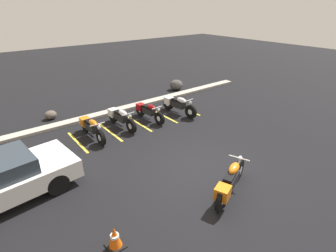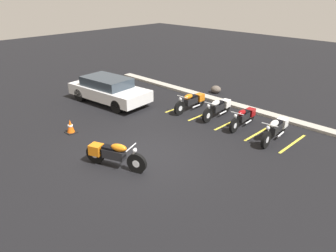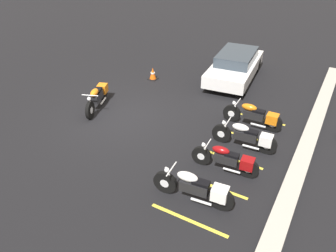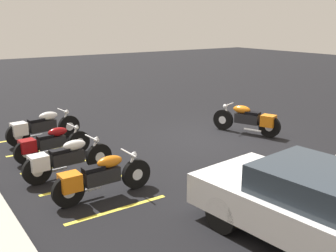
# 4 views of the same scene
# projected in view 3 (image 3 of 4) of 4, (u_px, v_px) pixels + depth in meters

# --- Properties ---
(ground) EXTENTS (60.00, 60.00, 0.00)m
(ground) POSITION_uv_depth(u_px,v_px,m) (120.00, 116.00, 12.45)
(ground) COLOR black
(motorcycle_orange_featured) EXTENTS (2.12, 1.02, 0.88)m
(motorcycle_orange_featured) POSITION_uv_depth(u_px,v_px,m) (98.00, 96.00, 12.85)
(motorcycle_orange_featured) COLOR black
(motorcycle_orange_featured) RESTS_ON ground
(parked_bike_0) EXTENTS (0.60, 2.14, 0.84)m
(parked_bike_0) POSITION_uv_depth(u_px,v_px,m) (255.00, 116.00, 11.59)
(parked_bike_0) COLOR black
(parked_bike_0) RESTS_ON ground
(parked_bike_1) EXTENTS (0.60, 2.13, 0.84)m
(parked_bike_1) POSITION_uv_depth(u_px,v_px,m) (247.00, 137.00, 10.46)
(parked_bike_1) COLOR black
(parked_bike_1) RESTS_ON ground
(parked_bike_2) EXTENTS (0.57, 2.03, 0.80)m
(parked_bike_2) POSITION_uv_depth(u_px,v_px,m) (228.00, 160.00, 9.48)
(parked_bike_2) COLOR black
(parked_bike_2) RESTS_ON ground
(parked_bike_3) EXTENTS (0.64, 2.22, 0.87)m
(parked_bike_3) POSITION_uv_depth(u_px,v_px,m) (197.00, 188.00, 8.40)
(parked_bike_3) COLOR black
(parked_bike_3) RESTS_ON ground
(car_white) EXTENTS (4.46, 2.22, 1.29)m
(car_white) POSITION_uv_depth(u_px,v_px,m) (235.00, 65.00, 15.07)
(car_white) COLOR black
(car_white) RESTS_ON ground
(concrete_curb) EXTENTS (18.00, 0.50, 0.12)m
(concrete_curb) POSITION_uv_depth(u_px,v_px,m) (298.00, 169.00, 9.66)
(concrete_curb) COLOR #A8A399
(concrete_curb) RESTS_ON ground
(traffic_cone) EXTENTS (0.40, 0.40, 0.57)m
(traffic_cone) POSITION_uv_depth(u_px,v_px,m) (153.00, 74.00, 15.28)
(traffic_cone) COLOR black
(traffic_cone) RESTS_ON ground
(stall_line_0) EXTENTS (0.10, 2.10, 0.00)m
(stall_line_0) POSITION_uv_depth(u_px,v_px,m) (257.00, 118.00, 12.33)
(stall_line_0) COLOR gold
(stall_line_0) RESTS_ON ground
(stall_line_1) EXTENTS (0.10, 2.10, 0.00)m
(stall_line_1) POSITION_uv_depth(u_px,v_px,m) (245.00, 136.00, 11.27)
(stall_line_1) COLOR gold
(stall_line_1) RESTS_ON ground
(stall_line_2) EXTENTS (0.10, 2.10, 0.00)m
(stall_line_2) POSITION_uv_depth(u_px,v_px,m) (230.00, 158.00, 10.21)
(stall_line_2) COLOR gold
(stall_line_2) RESTS_ON ground
(stall_line_3) EXTENTS (0.10, 2.10, 0.00)m
(stall_line_3) POSITION_uv_depth(u_px,v_px,m) (212.00, 186.00, 9.15)
(stall_line_3) COLOR gold
(stall_line_3) RESTS_ON ground
(stall_line_4) EXTENTS (0.10, 2.10, 0.00)m
(stall_line_4) POSITION_uv_depth(u_px,v_px,m) (188.00, 220.00, 8.09)
(stall_line_4) COLOR gold
(stall_line_4) RESTS_ON ground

